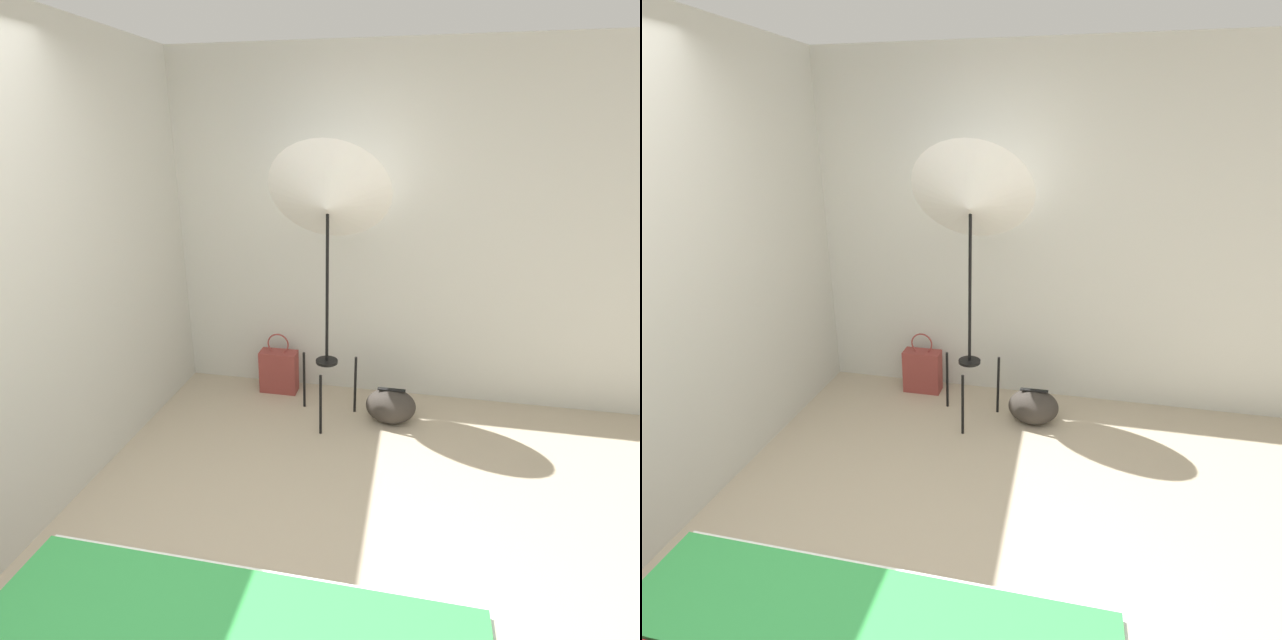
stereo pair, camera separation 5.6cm
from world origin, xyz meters
The scene contains 5 objects.
wall_back centered at (0.00, 2.56, 1.30)m, with size 8.00×0.05×2.60m.
wall_side_left centered at (-1.31, 1.00, 1.30)m, with size 0.05×8.00×2.60m.
photo_umbrella centered at (0.00, 2.05, 1.59)m, with size 0.82×0.61×1.98m.
tote_bag centered at (-0.46, 2.37, 0.18)m, with size 0.30×0.14×0.51m.
duffel_bag centered at (0.47, 2.07, 0.13)m, with size 0.37×0.26×0.27m.
Camera 2 is at (0.65, -1.16, 2.01)m, focal length 28.00 mm.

